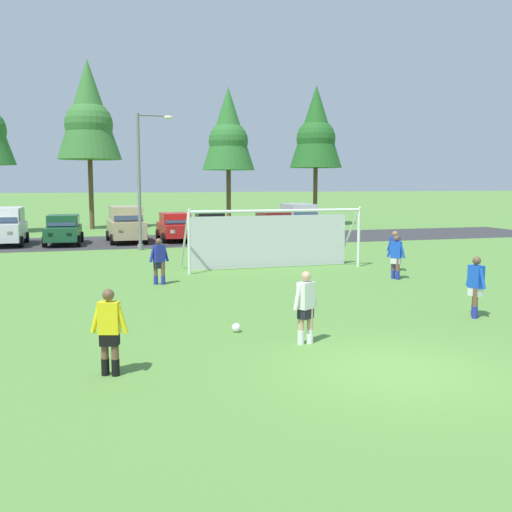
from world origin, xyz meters
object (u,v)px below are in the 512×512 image
Objects in this scene: player_winger_left at (396,257)px; player_winger_right at (476,287)px; parked_car_slot_center_left at (63,230)px; street_lamp at (142,180)px; soccer_goal at (271,237)px; player_striker_near at (395,251)px; parked_car_slot_right at (210,225)px; parked_car_slot_far_right at (274,225)px; soccer_ball at (236,328)px; referee at (109,332)px; parked_car_slot_left at (6,226)px; parked_car_slot_center_right at (175,227)px; parked_car_slot_center at (126,224)px; player_defender_far at (159,261)px; player_midfield_center at (306,308)px; parked_car_slot_end at (299,219)px.

player_winger_right is (-1.20, -6.30, 0.00)m from player_winger_left.
street_lamp is (4.18, -4.01, 2.85)m from parked_car_slot_center_left.
player_striker_near is at bearing -27.89° from soccer_goal.
parked_car_slot_right and parked_car_slot_far_right have the same top height.
soccer_ball is at bearing -89.25° from street_lamp.
parked_car_slot_far_right reaches higher than player_striker_near.
referee is at bearing -97.62° from street_lamp.
parked_car_slot_far_right is at bearing 71.44° from soccer_goal.
parked_car_slot_right is at bearing 2.78° from parked_car_slot_left.
player_winger_right is at bearing -79.40° from parked_car_slot_center_right.
parked_car_slot_center_left is 3.61m from parked_car_slot_center.
soccer_goal is 4.54× the size of referee.
parked_car_slot_center_right is (9.73, -0.18, -0.24)m from parked_car_slot_left.
parked_car_slot_center is at bearing 122.04° from player_striker_near.
player_defender_far is 0.38× the size of parked_car_slot_center_left.
player_winger_right is at bearing -45.79° from player_defender_far.
parked_car_slot_left is 9.04m from street_lamp.
player_midfield_center is at bearing -85.21° from parked_car_slot_center.
player_striker_near is at bearing -97.02° from parked_car_slot_end.
parked_car_slot_center_left is at bearing 102.99° from player_defender_far.
player_midfield_center is (-7.46, -9.30, 0.00)m from player_striker_near.
parked_car_slot_center_right is at bearing 113.21° from player_striker_near.
parked_car_slot_end is (4.18, 24.45, 0.29)m from player_winger_right.
parked_car_slot_center is 1.00× the size of parked_car_slot_end.
parked_car_slot_end is (6.49, 13.98, -0.18)m from soccer_goal.
parked_car_slot_left is 6.74m from parked_car_slot_center.
player_midfield_center is 0.35× the size of parked_car_slot_left.
soccer_goal is 1.60× the size of parked_car_slot_end.
player_defender_far is at bearing -100.93° from parked_car_slot_center_right.
parked_car_slot_center is (-9.52, 15.21, 0.29)m from player_striker_near.
parked_car_slot_end reaches higher than parked_car_slot_far_right.
soccer_ball is 23.10m from parked_car_slot_center.
parked_car_slot_center_left is at bearing -179.82° from parked_car_slot_far_right.
parked_car_slot_center_right is (6.57, 0.39, 0.00)m from parked_car_slot_center_left.
parked_car_slot_left reaches higher than player_winger_left.
parked_car_slot_left is at bearing -177.07° from parked_car_slot_end.
player_winger_left reaches higher than soccer_ball.
player_winger_left and player_winger_right have the same top height.
player_defender_far is 0.35× the size of parked_car_slot_end.
parked_car_slot_right is at bearing 88.77° from soccer_goal.
parked_car_slot_center_left is 1.01× the size of parked_car_slot_far_right.
soccer_goal is 5.86m from player_defender_far.
referee is 0.38× the size of parked_car_slot_right.
parked_car_slot_far_right is (9.29, 15.38, 0.05)m from player_defender_far.
parked_car_slot_far_right reaches higher than player_winger_right.
parked_car_slot_end is at bearing 82.98° from player_striker_near.
player_winger_left is 0.35× the size of parked_car_slot_center.
parked_car_slot_end is at bearing 32.65° from parked_car_slot_far_right.
street_lamp is (-10.94, -5.52, 2.62)m from parked_car_slot_end.
referee is 0.23× the size of street_lamp.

